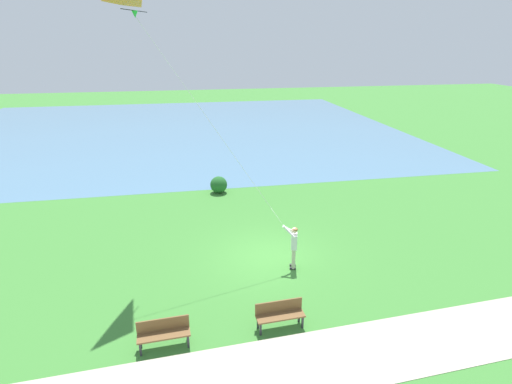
# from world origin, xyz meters

# --- Properties ---
(ground_plane) EXTENTS (120.00, 120.00, 0.00)m
(ground_plane) POSITION_xyz_m (0.00, 0.00, 0.00)
(ground_plane) COLOR #3D7F33
(lake_water) EXTENTS (36.00, 44.00, 0.01)m
(lake_water) POSITION_xyz_m (26.30, 4.00, 0.00)
(lake_water) COLOR teal
(lake_water) RESTS_ON ground
(walkway_path) EXTENTS (4.17, 32.08, 0.02)m
(walkway_path) POSITION_xyz_m (-6.11, 2.00, 0.01)
(walkway_path) COLOR #B7AD99
(walkway_path) RESTS_ON ground
(person_kite_flyer) EXTENTS (0.51, 0.63, 1.83)m
(person_kite_flyer) POSITION_xyz_m (-1.07, -0.75, 1.05)
(person_kite_flyer) COLOR #232328
(person_kite_flyer) RESTS_ON ground
(flying_kite) EXTENTS (2.16, 5.20, 8.15)m
(flying_kite) POSITION_xyz_m (0.18, 4.06, 9.47)
(flying_kite) COLOR orange
(park_bench_near_walkway) EXTENTS (0.52, 1.52, 0.88)m
(park_bench_near_walkway) POSITION_xyz_m (-4.36, 0.60, 0.51)
(park_bench_near_walkway) COLOR brown
(park_bench_near_walkway) RESTS_ON ground
(park_bench_far_walkway) EXTENTS (0.52, 1.52, 0.88)m
(park_bench_far_walkway) POSITION_xyz_m (-4.55, 4.09, 0.51)
(park_bench_far_walkway) COLOR brown
(park_bench_far_walkway) RESTS_ON ground
(lakeside_shrub) EXTENTS (0.93, 0.98, 0.98)m
(lakeside_shrub) POSITION_xyz_m (7.73, 1.26, 0.49)
(lakeside_shrub) COLOR #236028
(lakeside_shrub) RESTS_ON ground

